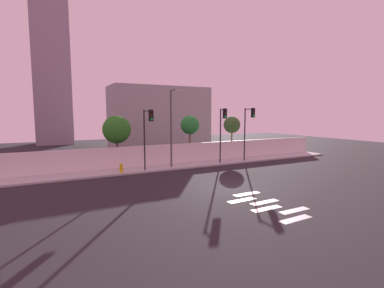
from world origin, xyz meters
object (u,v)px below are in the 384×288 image
(fire_hydrant, at_px, (121,168))
(roadside_tree_leftmost, at_px, (117,130))
(traffic_light_left, at_px, (148,127))
(traffic_light_center, at_px, (249,123))
(traffic_light_right, at_px, (223,124))
(street_lamp_curbside, at_px, (172,122))
(roadside_tree_midleft, at_px, (190,125))
(roadside_tree_midright, at_px, (232,125))

(fire_hydrant, bearing_deg, roadside_tree_leftmost, 81.73)
(traffic_light_left, distance_m, traffic_light_center, 10.30)
(traffic_light_left, bearing_deg, fire_hydrant, 163.29)
(traffic_light_center, relative_size, traffic_light_right, 1.01)
(fire_hydrant, bearing_deg, traffic_light_left, -16.71)
(traffic_light_left, height_order, fire_hydrant, traffic_light_left)
(roadside_tree_leftmost, bearing_deg, street_lamp_curbside, -40.68)
(fire_hydrant, bearing_deg, street_lamp_curbside, 1.62)
(roadside_tree_midleft, bearing_deg, roadside_tree_midright, -0.00)
(roadside_tree_midright, bearing_deg, roadside_tree_leftmost, 180.00)
(traffic_light_center, xyz_separation_m, roadside_tree_leftmost, (-11.83, 4.00, -0.54))
(traffic_light_center, xyz_separation_m, roadside_tree_midleft, (-4.40, 4.00, -0.28))
(traffic_light_center, height_order, roadside_tree_midright, traffic_light_center)
(traffic_light_right, xyz_separation_m, roadside_tree_leftmost, (-8.81, 3.94, -0.49))
(traffic_light_center, bearing_deg, street_lamp_curbside, 175.73)
(traffic_light_right, distance_m, roadside_tree_leftmost, 9.66)
(traffic_light_center, height_order, street_lamp_curbside, street_lamp_curbside)
(street_lamp_curbside, height_order, roadside_tree_leftmost, street_lamp_curbside)
(roadside_tree_midleft, bearing_deg, traffic_light_center, -42.30)
(traffic_light_center, bearing_deg, roadside_tree_midleft, 137.70)
(traffic_light_left, relative_size, fire_hydrant, 6.55)
(traffic_light_left, relative_size, roadside_tree_midleft, 1.08)
(traffic_light_right, height_order, roadside_tree_leftmost, traffic_light_right)
(fire_hydrant, distance_m, roadside_tree_leftmost, 4.56)
(traffic_light_center, xyz_separation_m, roadside_tree_midright, (0.87, 4.00, -0.35))
(traffic_light_left, bearing_deg, traffic_light_right, 1.65)
(traffic_light_right, bearing_deg, traffic_light_center, -1.06)
(traffic_light_left, height_order, traffic_light_right, traffic_light_right)
(traffic_light_center, distance_m, roadside_tree_leftmost, 12.50)
(roadside_tree_midleft, distance_m, roadside_tree_midright, 5.27)
(street_lamp_curbside, bearing_deg, traffic_light_center, -4.27)
(roadside_tree_leftmost, distance_m, roadside_tree_midleft, 7.43)
(traffic_light_center, xyz_separation_m, traffic_light_right, (-3.02, 0.06, -0.05))
(roadside_tree_midright, bearing_deg, fire_hydrant, -165.00)
(fire_hydrant, height_order, roadside_tree_leftmost, roadside_tree_leftmost)
(traffic_light_left, xyz_separation_m, roadside_tree_leftmost, (-1.53, 4.15, -0.40))
(roadside_tree_leftmost, bearing_deg, traffic_light_center, -18.69)
(traffic_light_center, bearing_deg, roadside_tree_midright, 77.69)
(traffic_light_left, bearing_deg, roadside_tree_leftmost, 110.22)
(traffic_light_left, distance_m, roadside_tree_midleft, 7.22)
(traffic_light_right, height_order, roadside_tree_midright, traffic_light_right)
(traffic_light_left, bearing_deg, traffic_light_center, 0.86)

